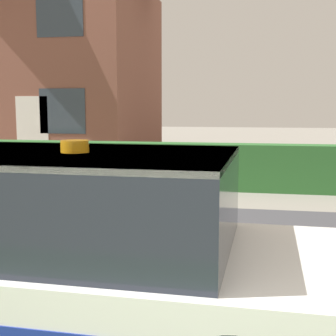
# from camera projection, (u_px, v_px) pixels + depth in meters

# --- Properties ---
(road_strip) EXTENTS (28.00, 6.77, 0.01)m
(road_strip) POSITION_uv_depth(u_px,v_px,m) (229.00, 277.00, 4.99)
(road_strip) COLOR #424247
(road_strip) RESTS_ON ground
(garden_hedge) EXTENTS (11.74, 0.57, 1.01)m
(garden_hedge) POSITION_uv_depth(u_px,v_px,m) (190.00, 166.00, 10.30)
(garden_hedge) COLOR #2D662D
(garden_hedge) RESTS_ON ground
(police_car) EXTENTS (4.44, 1.84, 1.57)m
(police_car) POSITION_uv_depth(u_px,v_px,m) (64.00, 257.00, 3.45)
(police_car) COLOR black
(police_car) RESTS_ON road_strip
(house_left) EXTENTS (7.74, 6.63, 7.99)m
(house_left) POSITION_uv_depth(u_px,v_px,m) (43.00, 42.00, 16.65)
(house_left) COLOR brown
(house_left) RESTS_ON ground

